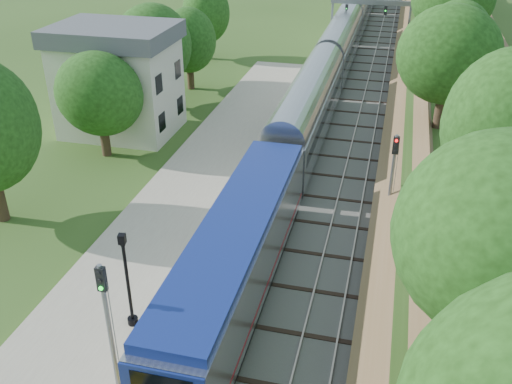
% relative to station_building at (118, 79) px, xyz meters
% --- Properties ---
extents(trackbed, '(9.50, 170.00, 0.28)m').
position_rel_station_building_xyz_m(trackbed, '(16.00, 30.00, -4.02)').
color(trackbed, '#4C4944').
rests_on(trackbed, ground).
extents(platform, '(6.40, 68.00, 0.38)m').
position_rel_station_building_xyz_m(platform, '(8.80, -14.00, -3.90)').
color(platform, '#9F9380').
rests_on(platform, ground).
extents(yellow_stripe, '(0.55, 68.00, 0.01)m').
position_rel_station_building_xyz_m(yellow_stripe, '(11.65, -14.00, -3.70)').
color(yellow_stripe, gold).
rests_on(yellow_stripe, platform).
extents(embankment, '(10.64, 170.00, 11.70)m').
position_rel_station_building_xyz_m(embankment, '(24.35, 30.00, -2.14)').
color(embankment, brown).
rests_on(embankment, ground).
extents(station_building, '(8.60, 6.60, 8.00)m').
position_rel_station_building_xyz_m(station_building, '(0.00, 0.00, 0.00)').
color(station_building, beige).
rests_on(station_building, ground).
extents(signal_gantry, '(8.40, 0.38, 6.20)m').
position_rel_station_building_xyz_m(signal_gantry, '(16.47, 24.99, 0.73)').
color(signal_gantry, slate).
rests_on(signal_gantry, ground).
extents(trees_behind_platform, '(7.82, 53.32, 7.21)m').
position_rel_station_building_xyz_m(trees_behind_platform, '(2.83, -9.33, 0.44)').
color(trees_behind_platform, '#332316').
rests_on(trees_behind_platform, ground).
extents(train, '(2.82, 132.36, 4.14)m').
position_rel_station_building_xyz_m(train, '(14.00, 39.39, -1.96)').
color(train, black).
rests_on(train, trackbed).
extents(lamppost_far, '(0.44, 0.44, 4.47)m').
position_rel_station_building_xyz_m(lamppost_far, '(10.20, -20.35, -1.71)').
color(lamppost_far, black).
rests_on(lamppost_far, platform).
extents(signal_platform, '(0.32, 0.25, 5.46)m').
position_rel_station_building_xyz_m(signal_platform, '(11.10, -23.58, -0.36)').
color(signal_platform, slate).
rests_on(signal_platform, platform).
extents(signal_farside, '(0.31, 0.25, 5.71)m').
position_rel_station_building_xyz_m(signal_farside, '(20.20, -10.05, -0.48)').
color(signal_farside, slate).
rests_on(signal_farside, ground).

